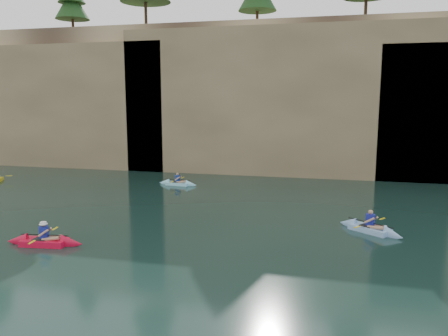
# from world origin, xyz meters

# --- Properties ---
(ground) EXTENTS (160.00, 160.00, 0.00)m
(ground) POSITION_xyz_m (0.00, 0.00, 0.00)
(ground) COLOR black
(ground) RESTS_ON ground
(cliff) EXTENTS (70.00, 16.00, 12.00)m
(cliff) POSITION_xyz_m (0.00, 30.00, 6.00)
(cliff) COLOR tan
(cliff) RESTS_ON ground
(cliff_slab_west) EXTENTS (26.00, 2.40, 10.56)m
(cliff_slab_west) POSITION_xyz_m (-20.00, 22.60, 5.28)
(cliff_slab_west) COLOR #95805A
(cliff_slab_west) RESTS_ON ground
(cliff_slab_center) EXTENTS (24.00, 2.40, 11.40)m
(cliff_slab_center) POSITION_xyz_m (2.00, 22.60, 5.70)
(cliff_slab_center) COLOR #95805A
(cliff_slab_center) RESTS_ON ground
(sea_cave_west) EXTENTS (4.50, 1.00, 4.00)m
(sea_cave_west) POSITION_xyz_m (-18.00, 21.95, 2.00)
(sea_cave_west) COLOR black
(sea_cave_west) RESTS_ON ground
(sea_cave_center) EXTENTS (3.50, 1.00, 3.20)m
(sea_cave_center) POSITION_xyz_m (-4.00, 21.95, 1.60)
(sea_cave_center) COLOR black
(sea_cave_center) RESTS_ON ground
(sea_cave_east) EXTENTS (5.00, 1.00, 4.50)m
(sea_cave_east) POSITION_xyz_m (10.00, 21.95, 2.25)
(sea_cave_east) COLOR black
(sea_cave_east) RESTS_ON ground
(main_kayaker) EXTENTS (3.24, 2.17, 1.18)m
(main_kayaker) POSITION_xyz_m (-5.19, 3.95, 0.16)
(main_kayaker) COLOR red
(main_kayaker) RESTS_ON ground
(kayaker_ltblue_near) EXTENTS (2.94, 2.44, 1.23)m
(kayaker_ltblue_near) POSITION_xyz_m (7.60, 8.85, 0.15)
(kayaker_ltblue_near) COLOR #88B2E4
(kayaker_ltblue_near) RESTS_ON ground
(kayaker_ltblue_mid) EXTENTS (2.82, 2.11, 1.05)m
(kayaker_ltblue_mid) POSITION_xyz_m (-4.12, 16.75, 0.13)
(kayaker_ltblue_mid) COLOR #98E9FF
(kayaker_ltblue_mid) RESTS_ON ground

